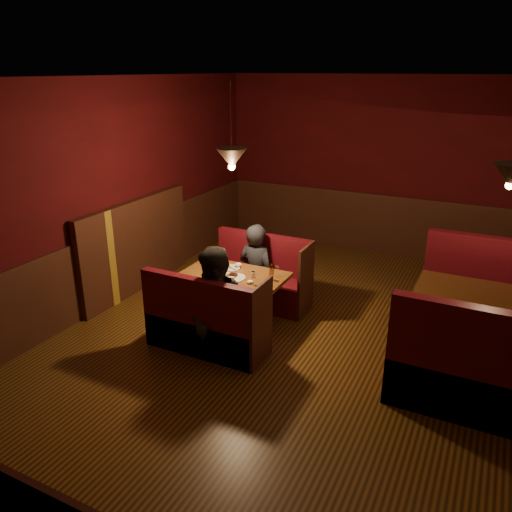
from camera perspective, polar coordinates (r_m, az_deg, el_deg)
The scene contains 9 objects.
room at distance 5.45m, azimuth 5.61°, elevation -0.15°, with size 6.02×7.02×2.92m.
main_table at distance 6.04m, azimuth -2.44°, elevation -3.46°, with size 1.24×0.75×0.87m.
main_bench_far at distance 6.69m, azimuth 0.60°, elevation -2.97°, with size 1.36×0.49×0.93m.
main_bench_near at distance 5.59m, azimuth -5.80°, elevation -8.14°, with size 1.36×0.49×0.93m.
second_table at distance 5.66m, azimuth 24.80°, elevation -6.22°, with size 1.44×0.92×0.81m.
second_bench_far at distance 6.54m, azimuth 25.18°, elevation -5.01°, with size 1.59×0.60×1.14m.
second_bench_near at distance 5.01m, azimuth 24.22°, elevation -12.86°, with size 1.59×0.60×1.14m.
diner_a at distance 6.50m, azimuth 0.06°, elevation 0.44°, with size 0.53×0.35×1.46m, color #22242A.
diner_b at distance 5.31m, azimuth -4.36°, elevation -3.70°, with size 0.77×0.60×1.59m, color black.
Camera 1 is at (1.51, -4.73, 2.98)m, focal length 35.00 mm.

